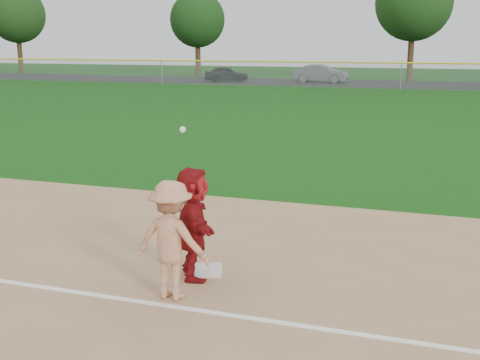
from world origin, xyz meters
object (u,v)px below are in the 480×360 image
(car_mid, at_px, (321,74))
(base_runner, at_px, (193,223))
(car_left, at_px, (226,74))
(first_base, at_px, (208,270))

(car_mid, bearing_deg, base_runner, -169.90)
(base_runner, distance_m, car_left, 47.17)
(first_base, xyz_separation_m, car_mid, (-7.17, 45.65, 0.73))
(car_left, distance_m, car_mid, 8.59)
(first_base, distance_m, car_left, 47.05)
(base_runner, bearing_deg, car_left, -7.83)
(first_base, relative_size, car_left, 0.10)
(first_base, height_order, car_mid, car_mid)
(base_runner, bearing_deg, first_base, -66.43)
(base_runner, height_order, car_left, base_runner)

